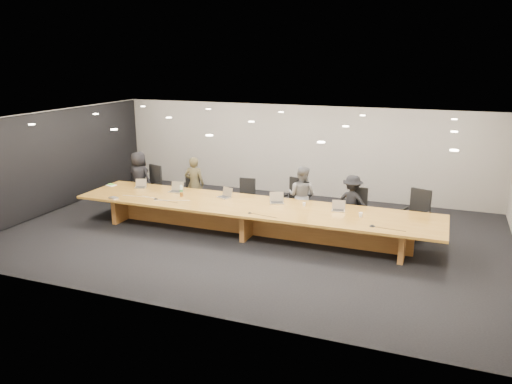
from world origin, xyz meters
TOP-DOWN VIEW (x-y plane):
  - ground at (0.00, 0.00)m, footprint 12.00×12.00m
  - back_wall at (0.00, 4.00)m, footprint 12.00×0.02m
  - left_wall_panel at (-5.94, 0.00)m, footprint 0.08×7.84m
  - conference_table at (0.00, 0.00)m, footprint 9.00×1.80m
  - chair_far_left at (-3.69, 1.24)m, footprint 0.77×0.77m
  - chair_left at (-2.34, 1.31)m, footprint 0.65×0.65m
  - chair_mid_left at (-0.67, 1.23)m, footprint 0.57×0.57m
  - chair_mid_right at (0.66, 1.24)m, footprint 0.75×0.75m
  - chair_right at (2.35, 1.21)m, footprint 0.58×0.58m
  - chair_far_right at (3.75, 1.17)m, footprint 0.77×0.77m
  - person_a at (-4.04, 1.25)m, footprint 0.80×0.55m
  - person_b at (-2.24, 1.28)m, footprint 0.63×0.48m
  - person_c at (0.93, 1.14)m, footprint 0.83×0.69m
  - person_d at (2.21, 1.26)m, footprint 0.97×0.64m
  - laptop_a at (-3.45, 0.43)m, footprint 0.35×0.30m
  - laptop_b at (-2.33, 0.38)m, footprint 0.35×0.26m
  - laptop_c at (-0.89, 0.35)m, footprint 0.40×0.36m
  - laptop_d at (0.53, 0.37)m, footprint 0.41×0.36m
  - laptop_e at (2.06, 0.29)m, footprint 0.33×0.26m
  - water_bottle at (-2.03, 0.16)m, footprint 0.10×0.10m
  - amber_mug at (-1.96, 0.05)m, footprint 0.09×0.09m
  - paper_cup_near at (1.21, 0.38)m, footprint 0.08×0.08m
  - paper_cup_far at (2.63, 0.02)m, footprint 0.10×0.10m
  - notepad at (-4.35, 0.34)m, footprint 0.28×0.24m
  - lime_gadget at (-4.37, 0.36)m, footprint 0.18×0.14m
  - av_box at (-3.49, -0.73)m, footprint 0.24×0.20m
  - mic_left at (-2.44, -0.40)m, footprint 0.15×0.15m
  - mic_center at (0.20, -0.63)m, footprint 0.12×0.12m
  - mic_right at (2.97, -0.54)m, footprint 0.15×0.15m

SIDE VIEW (x-z plane):
  - ground at x=0.00m, z-range 0.00..0.00m
  - chair_left at x=-2.34m, z-range 0.00..1.00m
  - conference_table at x=0.00m, z-range 0.15..0.90m
  - chair_mid_left at x=-0.67m, z-range 0.00..1.05m
  - chair_right at x=2.35m, z-range 0.00..1.09m
  - chair_mid_right at x=0.66m, z-range 0.00..1.19m
  - chair_far_left at x=-3.69m, z-range 0.00..1.19m
  - chair_far_right at x=3.75m, z-range 0.00..1.20m
  - person_d at x=2.21m, z-range 0.00..1.40m
  - notepad at x=-4.35m, z-range 0.75..0.76m
  - mic_center at x=0.20m, z-range 0.75..0.78m
  - mic_left at x=-2.44m, z-range 0.75..0.78m
  - av_box at x=-3.49m, z-range 0.75..0.78m
  - mic_right at x=2.97m, z-range 0.75..0.78m
  - person_b at x=-2.24m, z-range 0.00..1.54m
  - lime_gadget at x=-4.37m, z-range 0.76..0.79m
  - person_c at x=0.93m, z-range 0.00..1.56m
  - person_a at x=-4.04m, z-range 0.00..1.57m
  - paper_cup_near at x=1.21m, z-range 0.75..0.83m
  - paper_cup_far at x=2.63m, z-range 0.75..0.85m
  - amber_mug at x=-1.96m, z-range 0.75..0.86m
  - laptop_a at x=-3.45m, z-range 0.75..0.99m
  - laptop_e at x=2.06m, z-range 0.75..0.99m
  - water_bottle at x=-2.03m, z-range 0.75..1.00m
  - laptop_c at x=-0.89m, z-range 0.75..1.01m
  - laptop_d at x=0.53m, z-range 0.75..1.02m
  - laptop_b at x=-2.33m, z-range 0.75..1.02m
  - left_wall_panel at x=-5.94m, z-range 0.00..2.74m
  - back_wall at x=0.00m, z-range 0.00..2.80m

